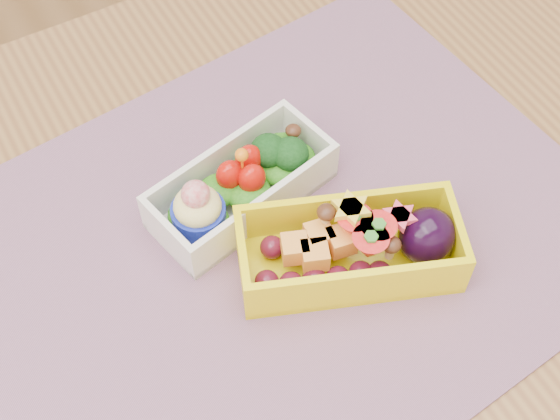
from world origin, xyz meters
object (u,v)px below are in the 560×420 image
placemat (276,241)px  bento_white (241,186)px  bento_yellow (355,248)px  table (316,305)px

placemat → bento_white: size_ratio=3.15×
placemat → bento_yellow: bearing=-49.6°
bento_white → bento_yellow: 0.12m
placemat → bento_white: 0.06m
table → bento_white: (-0.03, 0.08, 0.13)m
bento_white → bento_yellow: bento_white is taller
table → bento_white: bento_white is taller
placemat → bento_yellow: 0.08m
placemat → table: bearing=-46.6°
bento_white → bento_yellow: (0.05, -0.11, 0.00)m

